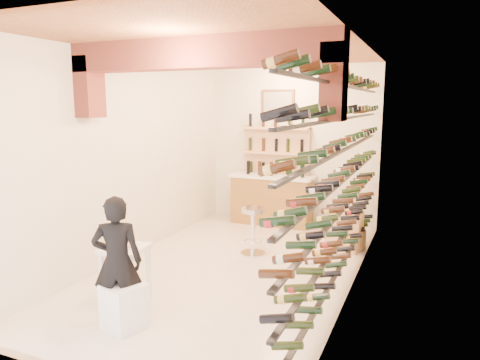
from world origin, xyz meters
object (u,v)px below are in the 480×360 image
(wine_rack, at_px, (339,173))
(person, at_px, (117,262))
(crate_lower, at_px, (345,239))
(back_counter, at_px, (272,198))
(white_stool, at_px, (125,306))
(chrome_barstool, at_px, (253,228))
(tasting_table, at_px, (125,257))

(wine_rack, relative_size, person, 3.87)
(person, distance_m, crate_lower, 4.15)
(person, height_order, crate_lower, person)
(back_counter, bearing_deg, crate_lower, -31.45)
(crate_lower, bearing_deg, back_counter, 148.55)
(wine_rack, height_order, white_stool, wine_rack)
(wine_rack, xyz_separation_m, back_counter, (-1.83, 2.65, -1.02))
(crate_lower, bearing_deg, wine_rack, -84.88)
(white_stool, distance_m, person, 0.49)
(white_stool, xyz_separation_m, person, (-0.09, 0.02, 0.49))
(person, bearing_deg, wine_rack, -160.63)
(back_counter, bearing_deg, chrome_barstool, -79.73)
(chrome_barstool, relative_size, crate_lower, 1.38)
(tasting_table, height_order, crate_lower, tasting_table)
(tasting_table, height_order, chrome_barstool, tasting_table)
(white_stool, xyz_separation_m, crate_lower, (1.74, 3.70, -0.08))
(wine_rack, xyz_separation_m, chrome_barstool, (-1.48, 0.72, -1.10))
(chrome_barstool, bearing_deg, person, -99.92)
(tasting_table, relative_size, crate_lower, 1.55)
(tasting_table, relative_size, chrome_barstool, 1.12)
(wine_rack, height_order, tasting_table, wine_rack)
(wine_rack, distance_m, white_stool, 3.09)
(wine_rack, xyz_separation_m, crate_lower, (-0.14, 1.62, -1.38))
(back_counter, bearing_deg, person, -91.70)
(tasting_table, xyz_separation_m, crate_lower, (2.11, 3.18, -0.42))
(white_stool, distance_m, chrome_barstool, 2.84)
(white_stool, bearing_deg, chrome_barstool, 81.83)
(back_counter, xyz_separation_m, tasting_table, (-0.43, -4.21, 0.06))
(tasting_table, bearing_deg, crate_lower, 49.52)
(back_counter, height_order, chrome_barstool, back_counter)
(white_stool, relative_size, chrome_barstool, 0.64)
(wine_rack, relative_size, crate_lower, 10.08)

